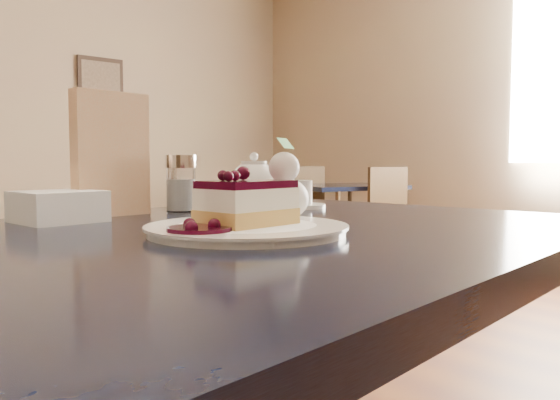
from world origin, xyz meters
TOP-DOWN VIEW (x-y plane):
  - main_table at (0.12, 0.33)m, footprint 1.31×0.96m
  - dessert_plate at (0.12, 0.28)m, footprint 0.27×0.27m
  - cheesecake_slice at (0.12, 0.28)m, footprint 0.13×0.10m
  - whipped_cream at (0.21, 0.30)m, footprint 0.07×0.07m
  - berry_sauce at (0.04, 0.26)m, footprint 0.08×0.08m
  - tea_set at (0.45, 0.67)m, footprint 0.17×0.26m
  - menu_card at (0.08, 0.63)m, footprint 0.14×0.05m
  - sugar_shaker at (0.22, 0.63)m, footprint 0.06×0.06m
  - napkin_stack at (-0.02, 0.59)m, footprint 0.14×0.14m
  - bg_table_far_right at (3.09, 2.91)m, footprint 1.01×1.60m

SIDE VIEW (x-z plane):
  - bg_table_far_right at x=3.09m, z-range -0.47..0.59m
  - main_table at x=0.12m, z-range 0.30..1.06m
  - dessert_plate at x=0.12m, z-range 0.76..0.77m
  - berry_sauce at x=0.04m, z-range 0.77..0.78m
  - napkin_stack at x=-0.02m, z-range 0.76..0.81m
  - cheesecake_slice at x=0.12m, z-range 0.77..0.83m
  - whipped_cream at x=0.21m, z-range 0.77..0.83m
  - tea_set at x=0.45m, z-range 0.75..0.85m
  - sugar_shaker at x=0.22m, z-range 0.76..0.87m
  - menu_card at x=0.08m, z-range 0.76..0.98m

